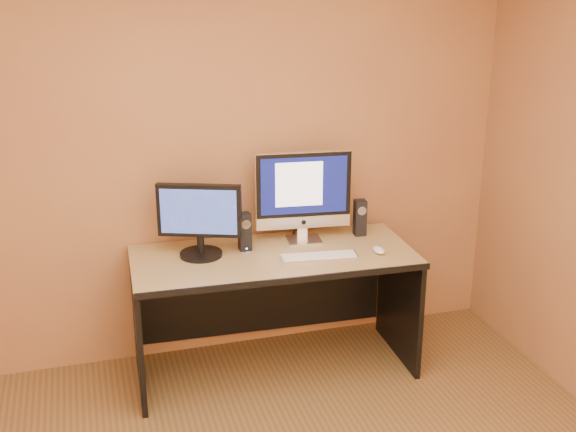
{
  "coord_description": "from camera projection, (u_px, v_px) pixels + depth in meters",
  "views": [
    {
      "loc": [
        -0.67,
        -2.25,
        2.39
      ],
      "look_at": [
        0.44,
        1.49,
        1.05
      ],
      "focal_mm": 45.0,
      "sensor_mm": 36.0,
      "label": 1
    }
  ],
  "objects": [
    {
      "name": "walls",
      "position": [
        288.0,
        290.0,
        2.57
      ],
      "size": [
        4.0,
        4.0,
        2.6
      ],
      "primitive_type": null,
      "color": "#A17341",
      "rests_on": "ground"
    },
    {
      "name": "desk",
      "position": [
        274.0,
        313.0,
        4.42
      ],
      "size": [
        1.7,
        0.8,
        0.78
      ],
      "primitive_type": null,
      "rotation": [
        0.0,
        0.0,
        -0.04
      ],
      "color": "#A58A52",
      "rests_on": "ground"
    },
    {
      "name": "imac",
      "position": [
        304.0,
        197.0,
        4.42
      ],
      "size": [
        0.62,
        0.29,
        0.58
      ],
      "primitive_type": null,
      "rotation": [
        0.0,
        0.0,
        -0.11
      ],
      "color": "silver",
      "rests_on": "desk"
    },
    {
      "name": "second_monitor",
      "position": [
        200.0,
        221.0,
        4.2
      ],
      "size": [
        0.56,
        0.42,
        0.44
      ],
      "primitive_type": null,
      "rotation": [
        0.0,
        0.0,
        -0.37
      ],
      "color": "black",
      "rests_on": "desk"
    },
    {
      "name": "speaker_left",
      "position": [
        245.0,
        231.0,
        4.33
      ],
      "size": [
        0.07,
        0.08,
        0.23
      ],
      "primitive_type": null,
      "rotation": [
        0.0,
        0.0,
        0.03
      ],
      "color": "black",
      "rests_on": "desk"
    },
    {
      "name": "speaker_right",
      "position": [
        360.0,
        218.0,
        4.57
      ],
      "size": [
        0.08,
        0.08,
        0.23
      ],
      "primitive_type": null,
      "rotation": [
        0.0,
        0.0,
        -0.1
      ],
      "color": "black",
      "rests_on": "desk"
    },
    {
      "name": "keyboard",
      "position": [
        319.0,
        256.0,
        4.24
      ],
      "size": [
        0.46,
        0.18,
        0.02
      ],
      "primitive_type": "cube",
      "rotation": [
        0.0,
        0.0,
        -0.13
      ],
      "color": "silver",
      "rests_on": "desk"
    },
    {
      "name": "mouse",
      "position": [
        379.0,
        250.0,
        4.31
      ],
      "size": [
        0.06,
        0.11,
        0.04
      ],
      "primitive_type": "ellipsoid",
      "rotation": [
        0.0,
        0.0,
        0.04
      ],
      "color": "white",
      "rests_on": "desk"
    },
    {
      "name": "cable_a",
      "position": [
        306.0,
        234.0,
        4.62
      ],
      "size": [
        0.08,
        0.22,
        0.01
      ],
      "primitive_type": "cylinder",
      "rotation": [
        1.57,
        0.0,
        0.32
      ],
      "color": "black",
      "rests_on": "desk"
    },
    {
      "name": "cable_b",
      "position": [
        293.0,
        233.0,
        4.62
      ],
      "size": [
        0.09,
        0.17,
        0.01
      ],
      "primitive_type": "cylinder",
      "rotation": [
        1.57,
        0.0,
        -0.44
      ],
      "color": "black",
      "rests_on": "desk"
    }
  ]
}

